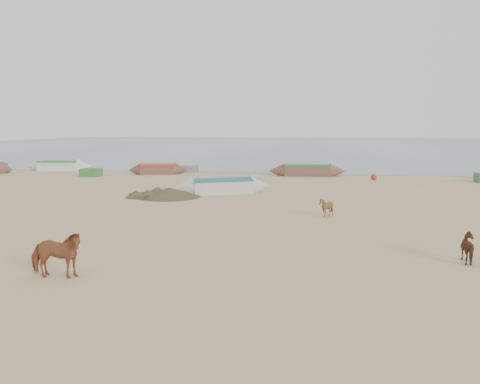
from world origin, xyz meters
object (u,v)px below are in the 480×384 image
object	(u,v)px
cow_adult	(56,255)
calf_right	(471,248)
calf_front	(326,207)
near_canoe	(222,186)

from	to	relation	value
cow_adult	calf_right	distance (m)	11.41
cow_adult	calf_front	bearing A→B (deg)	-41.43
calf_front	near_canoe	distance (m)	8.55
calf_right	near_canoe	bearing A→B (deg)	14.31
calf_front	near_canoe	xyz separation A→B (m)	(-5.86, 6.22, -0.00)
near_canoe	calf_right	bearing A→B (deg)	-76.57
cow_adult	calf_front	size ratio (longest dim) A/B	1.73
calf_front	calf_right	world-z (taller)	calf_front
cow_adult	near_canoe	bearing A→B (deg)	-9.09
calf_front	near_canoe	world-z (taller)	calf_front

